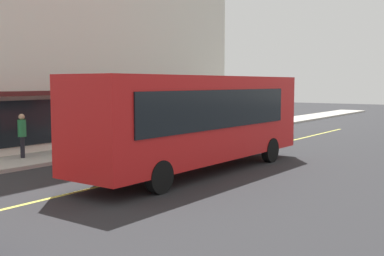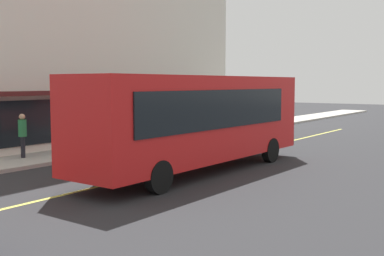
{
  "view_description": "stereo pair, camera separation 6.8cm",
  "coord_description": "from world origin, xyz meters",
  "px_view_note": "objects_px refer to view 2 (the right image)",
  "views": [
    {
      "loc": [
        -15.59,
        -10.98,
        3.25
      ],
      "look_at": [
        -1.29,
        -0.82,
        1.6
      ],
      "focal_mm": 44.82,
      "sensor_mm": 36.0,
      "label": 1
    },
    {
      "loc": [
        -15.55,
        -11.03,
        3.25
      ],
      "look_at": [
        -1.29,
        -0.82,
        1.6
      ],
      "focal_mm": 44.82,
      "sensor_mm": 36.0,
      "label": 2
    }
  ],
  "objects_px": {
    "pedestrian_by_curb": "(116,124)",
    "pedestrian_waiting": "(22,131)",
    "traffic_light": "(129,98)",
    "bus": "(199,118)",
    "pedestrian_mid_block": "(220,114)"
  },
  "relations": [
    {
      "from": "pedestrian_waiting",
      "to": "pedestrian_mid_block",
      "type": "height_order",
      "value": "pedestrian_waiting"
    },
    {
      "from": "traffic_light",
      "to": "pedestrian_waiting",
      "type": "bearing_deg",
      "value": 168.02
    },
    {
      "from": "bus",
      "to": "pedestrian_waiting",
      "type": "xyz_separation_m",
      "value": [
        -2.35,
        7.28,
        -0.72
      ]
    },
    {
      "from": "bus",
      "to": "pedestrian_by_curb",
      "type": "relative_size",
      "value": 6.64
    },
    {
      "from": "traffic_light",
      "to": "pedestrian_by_curb",
      "type": "xyz_separation_m",
      "value": [
        0.58,
        1.49,
        -1.37
      ]
    },
    {
      "from": "pedestrian_waiting",
      "to": "bus",
      "type": "bearing_deg",
      "value": -72.13
    },
    {
      "from": "traffic_light",
      "to": "pedestrian_waiting",
      "type": "xyz_separation_m",
      "value": [
        -5.23,
        1.11,
        -1.27
      ]
    },
    {
      "from": "bus",
      "to": "pedestrian_by_curb",
      "type": "bearing_deg",
      "value": 65.6
    },
    {
      "from": "pedestrian_mid_block",
      "to": "traffic_light",
      "type": "bearing_deg",
      "value": -174.16
    },
    {
      "from": "traffic_light",
      "to": "pedestrian_waiting",
      "type": "distance_m",
      "value": 5.5
    },
    {
      "from": "pedestrian_by_curb",
      "to": "pedestrian_mid_block",
      "type": "xyz_separation_m",
      "value": [
        9.31,
        -0.48,
        0.04
      ]
    },
    {
      "from": "traffic_light",
      "to": "pedestrian_mid_block",
      "type": "xyz_separation_m",
      "value": [
        9.89,
        1.01,
        -1.33
      ]
    },
    {
      "from": "pedestrian_waiting",
      "to": "pedestrian_mid_block",
      "type": "relative_size",
      "value": 1.05
    },
    {
      "from": "bus",
      "to": "pedestrian_waiting",
      "type": "distance_m",
      "value": 7.68
    },
    {
      "from": "pedestrian_by_curb",
      "to": "pedestrian_waiting",
      "type": "bearing_deg",
      "value": -176.26
    }
  ]
}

